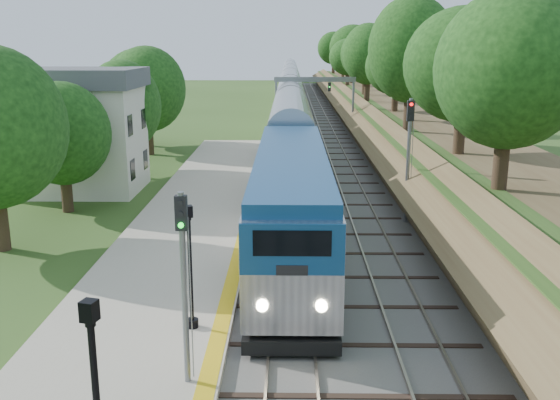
{
  "coord_description": "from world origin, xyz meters",
  "views": [
    {
      "loc": [
        -0.09,
        -10.25,
        9.51
      ],
      "look_at": [
        -0.5,
        16.47,
        2.8
      ],
      "focal_mm": 40.0,
      "sensor_mm": 36.0,
      "label": 1
    }
  ],
  "objects_px": {
    "signal_gantry": "(314,91)",
    "train": "(290,95)",
    "station_building": "(76,130)",
    "signal_farside": "(409,148)",
    "lamppost_far": "(191,274)",
    "signal_platform": "(183,268)"
  },
  "relations": [
    {
      "from": "station_building",
      "to": "signal_platform",
      "type": "relative_size",
      "value": 1.59
    },
    {
      "from": "station_building",
      "to": "lamppost_far",
      "type": "xyz_separation_m",
      "value": [
        10.71,
        -21.26,
        -1.85
      ]
    },
    {
      "from": "signal_gantry",
      "to": "signal_platform",
      "type": "xyz_separation_m",
      "value": [
        -5.37,
        -49.66,
        -1.11
      ]
    },
    {
      "from": "signal_gantry",
      "to": "train",
      "type": "relative_size",
      "value": 0.06
    },
    {
      "from": "lamppost_far",
      "to": "signal_platform",
      "type": "relative_size",
      "value": 0.77
    },
    {
      "from": "train",
      "to": "signal_platform",
      "type": "bearing_deg",
      "value": -92.23
    },
    {
      "from": "train",
      "to": "signal_farside",
      "type": "height_order",
      "value": "signal_farside"
    },
    {
      "from": "signal_gantry",
      "to": "signal_farside",
      "type": "bearing_deg",
      "value": -83.48
    },
    {
      "from": "signal_platform",
      "to": "train",
      "type": "bearing_deg",
      "value": 87.77
    },
    {
      "from": "signal_platform",
      "to": "signal_farside",
      "type": "xyz_separation_m",
      "value": [
        9.1,
        17.02,
        0.48
      ]
    },
    {
      "from": "signal_farside",
      "to": "signal_gantry",
      "type": "bearing_deg",
      "value": 96.52
    },
    {
      "from": "station_building",
      "to": "signal_gantry",
      "type": "bearing_deg",
      "value": 56.62
    },
    {
      "from": "station_building",
      "to": "signal_platform",
      "type": "xyz_separation_m",
      "value": [
        11.1,
        -24.66,
        -0.38
      ]
    },
    {
      "from": "station_building",
      "to": "signal_farside",
      "type": "distance_m",
      "value": 21.6
    },
    {
      "from": "train",
      "to": "lamppost_far",
      "type": "height_order",
      "value": "train"
    },
    {
      "from": "station_building",
      "to": "lamppost_far",
      "type": "distance_m",
      "value": 23.88
    },
    {
      "from": "signal_gantry",
      "to": "signal_farside",
      "type": "height_order",
      "value": "signal_farside"
    },
    {
      "from": "signal_gantry",
      "to": "train",
      "type": "bearing_deg",
      "value": 95.69
    },
    {
      "from": "signal_gantry",
      "to": "signal_farside",
      "type": "relative_size",
      "value": 1.26
    },
    {
      "from": "signal_gantry",
      "to": "train",
      "type": "distance_m",
      "value": 25.03
    },
    {
      "from": "signal_platform",
      "to": "station_building",
      "type": "bearing_deg",
      "value": 114.22
    },
    {
      "from": "station_building",
      "to": "train",
      "type": "relative_size",
      "value": 0.06
    }
  ]
}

